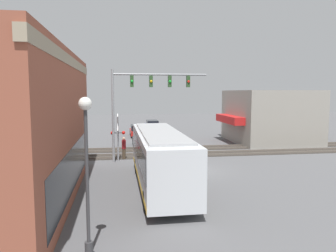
{
  "coord_description": "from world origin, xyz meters",
  "views": [
    {
      "loc": [
        -22.24,
        5.18,
        5.57
      ],
      "look_at": [
        5.45,
        0.95,
        2.66
      ],
      "focal_mm": 35.0,
      "sensor_mm": 36.0,
      "label": 1
    }
  ],
  "objects_px": {
    "city_bus": "(160,156)",
    "crossing_signal": "(118,133)",
    "streetlamp": "(87,163)",
    "pedestrian_near_bus": "(200,177)",
    "parked_car_blue": "(152,125)",
    "pedestrian_at_crossing": "(124,148)",
    "parked_car_black": "(142,140)",
    "parked_car_red": "(137,131)"
  },
  "relations": [
    {
      "from": "city_bus",
      "to": "crossing_signal",
      "type": "bearing_deg",
      "value": 17.25
    },
    {
      "from": "streetlamp",
      "to": "pedestrian_near_bus",
      "type": "relative_size",
      "value": 3.29
    },
    {
      "from": "city_bus",
      "to": "crossing_signal",
      "type": "xyz_separation_m",
      "value": [
        7.8,
        2.42,
        0.46
      ]
    },
    {
      "from": "crossing_signal",
      "to": "parked_car_blue",
      "type": "xyz_separation_m",
      "value": [
        21.68,
        -5.02,
        -1.63
      ]
    },
    {
      "from": "pedestrian_at_crossing",
      "to": "streetlamp",
      "type": "bearing_deg",
      "value": 174.73
    },
    {
      "from": "parked_car_black",
      "to": "pedestrian_near_bus",
      "type": "distance_m",
      "value": 15.93
    },
    {
      "from": "parked_car_black",
      "to": "parked_car_red",
      "type": "relative_size",
      "value": 1.02
    },
    {
      "from": "parked_car_blue",
      "to": "parked_car_red",
      "type": "bearing_deg",
      "value": 159.6
    },
    {
      "from": "parked_car_black",
      "to": "parked_car_blue",
      "type": "relative_size",
      "value": 0.96
    },
    {
      "from": "parked_car_red",
      "to": "parked_car_blue",
      "type": "distance_m",
      "value": 7.46
    },
    {
      "from": "crossing_signal",
      "to": "pedestrian_near_bus",
      "type": "xyz_separation_m",
      "value": [
        -9.14,
        -4.48,
        -1.46
      ]
    },
    {
      "from": "parked_car_red",
      "to": "pedestrian_near_bus",
      "type": "bearing_deg",
      "value": -175.07
    },
    {
      "from": "crossing_signal",
      "to": "pedestrian_at_crossing",
      "type": "bearing_deg",
      "value": -38.76
    },
    {
      "from": "city_bus",
      "to": "parked_car_blue",
      "type": "relative_size",
      "value": 2.37
    },
    {
      "from": "city_bus",
      "to": "crossing_signal",
      "type": "height_order",
      "value": "crossing_signal"
    },
    {
      "from": "parked_car_black",
      "to": "parked_car_red",
      "type": "height_order",
      "value": "same"
    },
    {
      "from": "crossing_signal",
      "to": "streetlamp",
      "type": "bearing_deg",
      "value": 176.26
    },
    {
      "from": "parked_car_blue",
      "to": "city_bus",
      "type": "bearing_deg",
      "value": 174.96
    },
    {
      "from": "crossing_signal",
      "to": "streetlamp",
      "type": "relative_size",
      "value": 0.7
    },
    {
      "from": "parked_car_black",
      "to": "pedestrian_at_crossing",
      "type": "distance_m",
      "value": 6.37
    },
    {
      "from": "pedestrian_at_crossing",
      "to": "pedestrian_near_bus",
      "type": "height_order",
      "value": "pedestrian_at_crossing"
    },
    {
      "from": "streetlamp",
      "to": "parked_car_blue",
      "type": "height_order",
      "value": "streetlamp"
    },
    {
      "from": "parked_car_blue",
      "to": "pedestrian_near_bus",
      "type": "xyz_separation_m",
      "value": [
        -30.82,
        0.54,
        0.17
      ]
    },
    {
      "from": "crossing_signal",
      "to": "city_bus",
      "type": "bearing_deg",
      "value": -162.75
    },
    {
      "from": "streetlamp",
      "to": "pedestrian_at_crossing",
      "type": "bearing_deg",
      "value": -5.27
    },
    {
      "from": "parked_car_blue",
      "to": "pedestrian_near_bus",
      "type": "relative_size",
      "value": 2.92
    },
    {
      "from": "streetlamp",
      "to": "parked_car_red",
      "type": "xyz_separation_m",
      "value": [
        30.24,
        -3.44,
        -2.54
      ]
    },
    {
      "from": "parked_car_red",
      "to": "parked_car_blue",
      "type": "bearing_deg",
      "value": -20.4
    },
    {
      "from": "streetlamp",
      "to": "pedestrian_near_bus",
      "type": "distance_m",
      "value": 8.77
    },
    {
      "from": "parked_car_black",
      "to": "parked_car_red",
      "type": "xyz_separation_m",
      "value": [
        8.03,
        -0.0,
        -0.0
      ]
    },
    {
      "from": "city_bus",
      "to": "streetlamp",
      "type": "distance_m",
      "value": 8.59
    },
    {
      "from": "streetlamp",
      "to": "parked_car_blue",
      "type": "bearing_deg",
      "value": -9.21
    },
    {
      "from": "crossing_signal",
      "to": "parked_car_blue",
      "type": "bearing_deg",
      "value": -13.04
    },
    {
      "from": "parked_car_black",
      "to": "pedestrian_near_bus",
      "type": "bearing_deg",
      "value": -172.58
    },
    {
      "from": "parked_car_black",
      "to": "pedestrian_at_crossing",
      "type": "bearing_deg",
      "value": 162.18
    },
    {
      "from": "crossing_signal",
      "to": "pedestrian_at_crossing",
      "type": "xyz_separation_m",
      "value": [
        0.59,
        -0.47,
        -1.34
      ]
    },
    {
      "from": "crossing_signal",
      "to": "streetlamp",
      "type": "height_order",
      "value": "streetlamp"
    },
    {
      "from": "parked_car_blue",
      "to": "pedestrian_at_crossing",
      "type": "distance_m",
      "value": 21.57
    },
    {
      "from": "city_bus",
      "to": "parked_car_red",
      "type": "relative_size",
      "value": 2.5
    },
    {
      "from": "streetlamp",
      "to": "crossing_signal",
      "type": "bearing_deg",
      "value": -3.74
    },
    {
      "from": "streetlamp",
      "to": "parked_car_black",
      "type": "distance_m",
      "value": 22.61
    },
    {
      "from": "crossing_signal",
      "to": "parked_car_red",
      "type": "relative_size",
      "value": 0.84
    }
  ]
}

